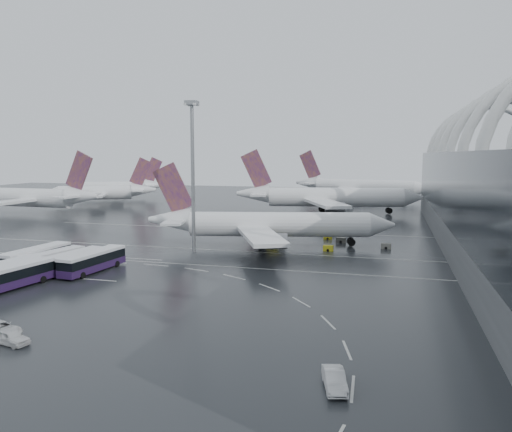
% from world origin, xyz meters
% --- Properties ---
extents(ground, '(420.00, 420.00, 0.00)m').
position_xyz_m(ground, '(0.00, 0.00, 0.00)').
color(ground, black).
rests_on(ground, ground).
extents(lane_marking_near, '(120.00, 0.25, 0.01)m').
position_xyz_m(lane_marking_near, '(0.00, -2.00, 0.01)').
color(lane_marking_near, silver).
rests_on(lane_marking_near, ground).
extents(lane_marking_mid, '(120.00, 0.25, 0.01)m').
position_xyz_m(lane_marking_mid, '(0.00, 12.00, 0.01)').
color(lane_marking_mid, silver).
rests_on(lane_marking_mid, ground).
extents(lane_marking_far, '(120.00, 0.25, 0.01)m').
position_xyz_m(lane_marking_far, '(0.00, 40.00, 0.01)').
color(lane_marking_far, silver).
rests_on(lane_marking_far, ground).
extents(bus_bay_line_south, '(28.00, 0.25, 0.01)m').
position_xyz_m(bus_bay_line_south, '(-24.00, -16.00, 0.01)').
color(bus_bay_line_south, silver).
rests_on(bus_bay_line_south, ground).
extents(bus_bay_line_north, '(28.00, 0.25, 0.01)m').
position_xyz_m(bus_bay_line_north, '(-24.00, 0.00, 0.01)').
color(bus_bay_line_north, silver).
rests_on(bus_bay_line_north, ground).
extents(airliner_main, '(52.45, 45.28, 17.89)m').
position_xyz_m(airliner_main, '(5.14, 19.48, 4.48)').
color(airliner_main, white).
rests_on(airliner_main, ground).
extents(airliner_gate_b, '(60.87, 53.88, 21.23)m').
position_xyz_m(airliner_gate_b, '(10.03, 80.80, 5.31)').
color(airliner_gate_b, white).
rests_on(airliner_gate_b, ground).
extents(airliner_gate_c, '(59.66, 54.18, 21.44)m').
position_xyz_m(airliner_gate_c, '(16.70, 137.23, 5.36)').
color(airliner_gate_c, white).
rests_on(airliner_gate_c, ground).
extents(jet_remote_west, '(47.44, 38.16, 20.73)m').
position_xyz_m(jet_remote_west, '(-80.75, 54.87, 5.35)').
color(jet_remote_west, white).
rests_on(jet_remote_west, ground).
extents(jet_remote_mid, '(40.49, 33.06, 18.43)m').
position_xyz_m(jet_remote_mid, '(-76.99, 87.27, 4.76)').
color(jet_remote_mid, white).
rests_on(jet_remote_mid, ground).
extents(jet_remote_far, '(39.94, 32.65, 18.38)m').
position_xyz_m(jet_remote_far, '(-86.28, 115.73, 4.75)').
color(jet_remote_far, white).
rests_on(jet_remote_far, ground).
extents(bus_row_near_a, '(4.28, 14.22, 3.45)m').
position_xyz_m(bus_row_near_a, '(-28.40, -11.16, 1.90)').
color(bus_row_near_a, '#2D133C').
rests_on(bus_row_near_a, ground).
extents(bus_row_near_b, '(4.83, 12.55, 3.02)m').
position_xyz_m(bus_row_near_b, '(-25.03, -11.09, 1.66)').
color(bus_row_near_b, '#2D133C').
rests_on(bus_row_near_b, ground).
extents(bus_row_near_c, '(4.52, 12.77, 3.08)m').
position_xyz_m(bus_row_near_c, '(-20.96, -11.14, 1.69)').
color(bus_row_near_c, '#2D133C').
rests_on(bus_row_near_c, ground).
extents(bus_row_near_d, '(4.44, 14.11, 3.41)m').
position_xyz_m(bus_row_near_d, '(-17.06, -11.39, 1.88)').
color(bus_row_near_d, '#2D133C').
rests_on(bus_row_near_d, ground).
extents(bus_row_far_a, '(4.80, 13.36, 3.22)m').
position_xyz_m(bus_row_far_a, '(-26.07, -21.77, 1.77)').
color(bus_row_far_a, '#2D133C').
rests_on(bus_row_far_a, ground).
extents(bus_row_far_b, '(5.19, 14.33, 3.45)m').
position_xyz_m(bus_row_far_b, '(-22.44, -24.05, 1.90)').
color(bus_row_far_b, '#2D133C').
rests_on(bus_row_far_b, ground).
extents(van_curve_a, '(6.03, 3.97, 1.54)m').
position_xyz_m(van_curve_a, '(-9.80, -40.13, 0.77)').
color(van_curve_a, silver).
rests_on(van_curve_a, ground).
extents(van_curve_b, '(4.79, 2.70, 1.54)m').
position_xyz_m(van_curve_b, '(-6.91, -41.85, 0.77)').
color(van_curve_b, silver).
rests_on(van_curve_b, ground).
extents(van_curve_c, '(2.80, 5.06, 1.58)m').
position_xyz_m(van_curve_c, '(26.49, -42.96, 0.79)').
color(van_curve_c, silver).
rests_on(van_curve_c, ground).
extents(floodlight_mast, '(2.29, 2.29, 29.85)m').
position_xyz_m(floodlight_mast, '(-7.34, 9.07, 18.78)').
color(floodlight_mast, gray).
rests_on(floodlight_mast, ground).
extents(gse_cart_belly_a, '(2.02, 1.20, 1.10)m').
position_xyz_m(gse_cart_belly_a, '(18.69, 17.02, 0.55)').
color(gse_cart_belly_a, gold).
rests_on(gse_cart_belly_a, ground).
extents(gse_cart_belly_b, '(2.17, 1.28, 1.19)m').
position_xyz_m(gse_cart_belly_b, '(20.26, 27.42, 0.59)').
color(gse_cart_belly_b, slate).
rests_on(gse_cart_belly_b, ground).
extents(gse_cart_belly_c, '(2.35, 1.39, 1.28)m').
position_xyz_m(gse_cart_belly_c, '(6.82, 18.19, 0.64)').
color(gse_cart_belly_c, gold).
rests_on(gse_cart_belly_c, ground).
extents(gse_cart_belly_d, '(2.08, 1.23, 1.14)m').
position_xyz_m(gse_cart_belly_d, '(30.02, 22.46, 0.57)').
color(gse_cart_belly_d, slate).
rests_on(gse_cart_belly_d, ground).
extents(gse_cart_belly_e, '(1.91, 1.13, 1.04)m').
position_xyz_m(gse_cart_belly_e, '(16.91, 30.88, 0.52)').
color(gse_cart_belly_e, gold).
rests_on(gse_cart_belly_e, ground).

